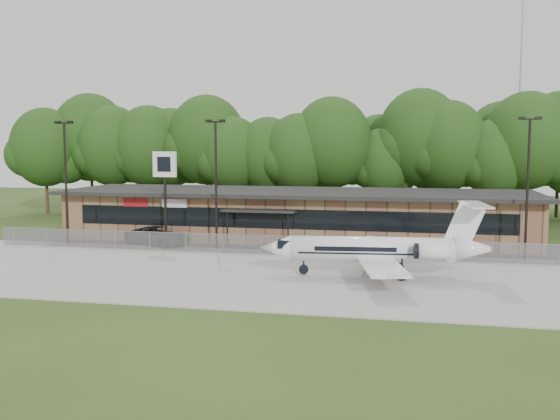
% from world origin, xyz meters
% --- Properties ---
extents(ground, '(160.00, 160.00, 0.00)m').
position_xyz_m(ground, '(0.00, 0.00, 0.00)').
color(ground, '#2A3F16').
rests_on(ground, ground).
extents(apron, '(64.00, 18.00, 0.08)m').
position_xyz_m(apron, '(0.00, 8.00, 0.04)').
color(apron, '#9E9B93').
rests_on(apron, ground).
extents(parking_lot, '(50.00, 9.00, 0.06)m').
position_xyz_m(parking_lot, '(0.00, 19.50, 0.03)').
color(parking_lot, '#383835').
rests_on(parking_lot, ground).
extents(terminal, '(41.00, 11.65, 4.30)m').
position_xyz_m(terminal, '(-0.00, 23.94, 2.18)').
color(terminal, olive).
rests_on(terminal, ground).
extents(fence, '(46.00, 0.04, 1.52)m').
position_xyz_m(fence, '(0.00, 15.00, 0.78)').
color(fence, gray).
rests_on(fence, ground).
extents(treeline, '(72.00, 12.00, 15.00)m').
position_xyz_m(treeline, '(0.00, 42.00, 7.50)').
color(treeline, '#193E13').
rests_on(treeline, ground).
extents(radio_mast, '(0.20, 0.20, 25.00)m').
position_xyz_m(radio_mast, '(22.00, 48.00, 12.50)').
color(radio_mast, gray).
rests_on(radio_mast, ground).
extents(light_pole_left, '(1.55, 0.30, 10.23)m').
position_xyz_m(light_pole_left, '(-18.00, 16.50, 5.98)').
color(light_pole_left, black).
rests_on(light_pole_left, ground).
extents(light_pole_mid, '(1.55, 0.30, 10.23)m').
position_xyz_m(light_pole_mid, '(-5.00, 16.50, 5.98)').
color(light_pole_mid, black).
rests_on(light_pole_mid, ground).
extents(light_pole_right, '(1.55, 0.30, 10.23)m').
position_xyz_m(light_pole_right, '(18.00, 16.50, 5.98)').
color(light_pole_right, black).
rests_on(light_pole_right, ground).
extents(business_jet, '(14.31, 12.78, 4.81)m').
position_xyz_m(business_jet, '(8.17, 8.61, 1.72)').
color(business_jet, white).
rests_on(business_jet, ground).
extents(suv, '(6.11, 4.04, 1.56)m').
position_xyz_m(suv, '(-10.39, 17.59, 0.78)').
color(suv, '#2B2B2D').
rests_on(suv, ground).
extents(pole_sign, '(2.04, 0.44, 7.75)m').
position_xyz_m(pole_sign, '(-9.39, 16.80, 5.92)').
color(pole_sign, black).
rests_on(pole_sign, ground).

